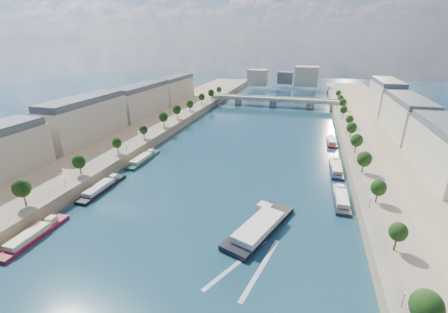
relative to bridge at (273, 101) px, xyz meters
The scene contains 17 objects.
ground 119.72m from the bridge, 90.00° to the right, with size 700.00×700.00×0.00m, color #0D293A.
quay_left 139.63m from the bridge, 121.05° to the right, with size 44.00×520.00×5.00m, color #9E8460.
quay_right 139.63m from the bridge, 58.95° to the right, with size 44.00×520.00×5.00m, color #9E8460.
pave_left 132.50m from the bridge, 115.48° to the right, with size 14.00×520.00×0.10m, color gray.
pave_right 132.50m from the bridge, 64.52° to the right, with size 14.00×520.00×0.10m, color gray.
trees_left 129.95m from the bridge, 115.06° to the right, with size 4.80×268.80×8.26m.
trees_right 122.75m from the bridge, 63.35° to the right, with size 4.80×268.80×8.26m.
lamps_left 139.87m from the bridge, 112.05° to the right, with size 0.36×200.36×4.28m.
lamps_right 126.09m from the bridge, 65.39° to the right, with size 0.36×200.36×4.28m.
buildings_left 137.60m from the bridge, 128.30° to the right, with size 16.00×226.00×23.20m.
buildings_right 137.60m from the bridge, 51.70° to the right, with size 16.00×226.00×23.20m.
skyline 100.42m from the bridge, 88.17° to the left, with size 79.00×42.00×22.00m.
bridge is the anchor object (origin of this frame).
tour_barge 189.82m from the bridge, 84.15° to the right, with size 19.30×33.01×4.32m.
wake 206.27m from the bridge, 84.61° to the right, with size 16.24×25.62×0.04m.
moored_barges_left 198.96m from the bridge, 103.22° to the right, with size 5.00×122.32×3.60m.
moored_barges_right 164.21m from the bridge, 73.91° to the right, with size 5.00×158.52×3.60m.
Camera 1 is at (30.15, -48.47, 55.98)m, focal length 24.00 mm.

